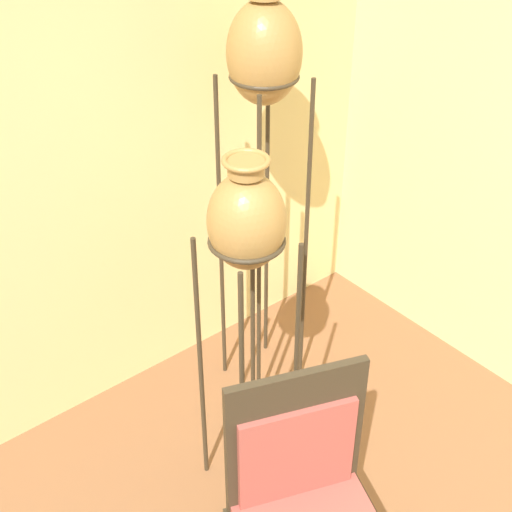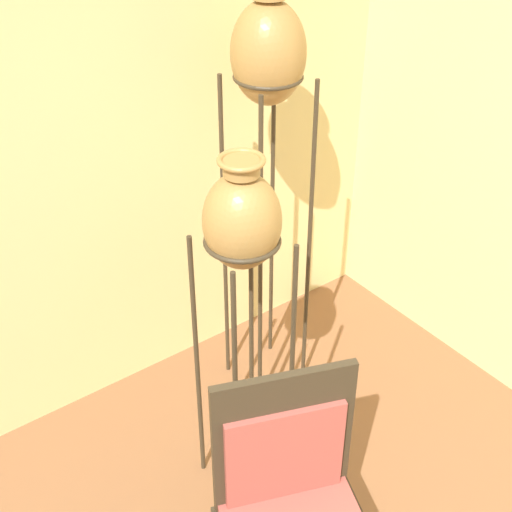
% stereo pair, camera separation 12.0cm
% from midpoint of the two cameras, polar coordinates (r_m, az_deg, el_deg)
% --- Properties ---
extents(vase_stand_tall, '(0.30, 0.30, 2.00)m').
position_cam_midpoint_polar(vase_stand_tall, '(2.94, -0.55, 15.07)').
color(vase_stand_tall, '#382D1E').
rests_on(vase_stand_tall, ground_plane).
extents(vase_stand_medium, '(0.29, 0.29, 1.59)m').
position_cam_midpoint_polar(vase_stand_medium, '(2.51, -2.12, 2.05)').
color(vase_stand_medium, '#382D1E').
rests_on(vase_stand_medium, ground_plane).
extents(chair, '(0.64, 0.60, 1.08)m').
position_cam_midpoint_polar(chair, '(2.54, 2.57, -18.92)').
color(chair, '#382D1E').
rests_on(chair, ground_plane).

